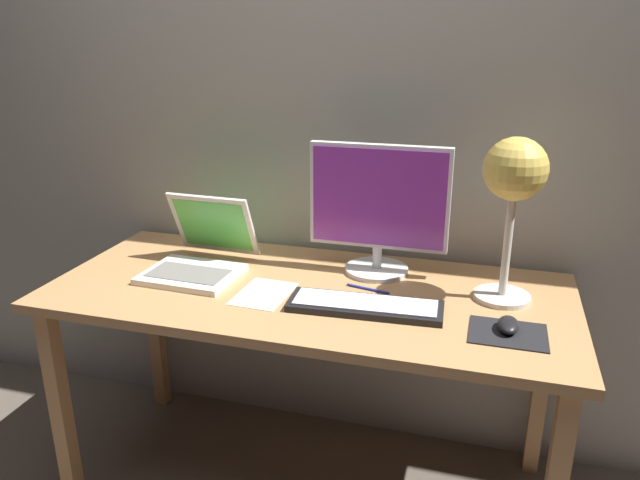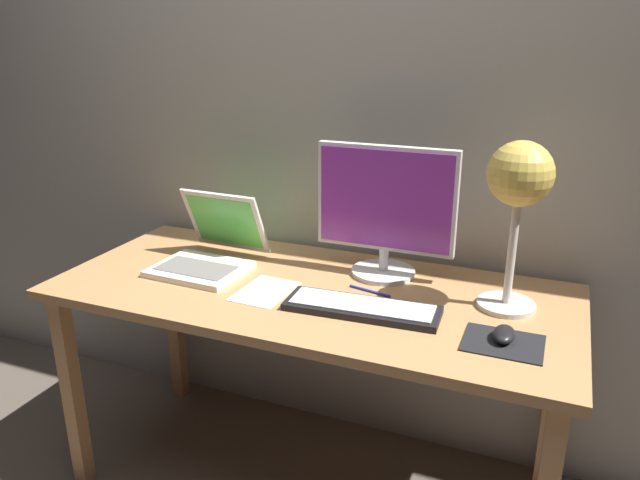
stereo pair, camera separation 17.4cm
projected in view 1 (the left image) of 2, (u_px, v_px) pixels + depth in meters
back_wall at (342, 90)px, 2.04m from camera, size 4.80×0.06×2.60m
desk at (308, 311)px, 1.89m from camera, size 1.60×0.70×0.74m
monitor at (379, 206)px, 1.92m from camera, size 0.45×0.21×0.42m
keyboard_main at (365, 306)px, 1.72m from camera, size 0.45×0.17×0.03m
laptop at (202, 250)px, 2.00m from camera, size 0.31×0.35×0.24m
desk_lamp at (514, 181)px, 1.67m from camera, size 0.18×0.18×0.48m
mousepad at (508, 333)px, 1.58m from camera, size 0.20×0.16×0.00m
mouse at (508, 325)px, 1.59m from camera, size 0.06×0.10×0.03m
paper_sheet_by_keyboard at (264, 294)px, 1.82m from camera, size 0.16×0.22×0.00m
pen at (368, 289)px, 1.85m from camera, size 0.14×0.04×0.01m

